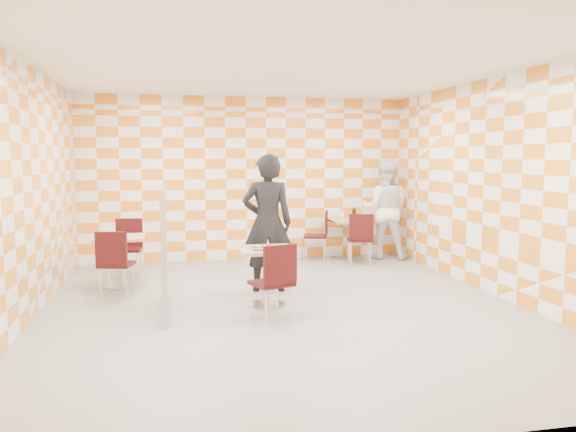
# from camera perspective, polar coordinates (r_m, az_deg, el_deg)

# --- Properties ---
(room_shell) EXTENTS (7.00, 7.00, 7.00)m
(room_shell) POSITION_cam_1_polar(r_m,az_deg,el_deg) (7.49, -1.29, 2.92)
(room_shell) COLOR gray
(room_shell) RESTS_ON ground
(main_table) EXTENTS (0.70, 0.70, 0.75)m
(main_table) POSITION_cam_1_polar(r_m,az_deg,el_deg) (7.18, -2.21, -5.20)
(main_table) COLOR tan
(main_table) RESTS_ON ground
(second_table) EXTENTS (0.70, 0.70, 0.75)m
(second_table) POSITION_cam_1_polar(r_m,az_deg,el_deg) (10.47, 6.23, -1.69)
(second_table) COLOR tan
(second_table) RESTS_ON ground
(empty_table) EXTENTS (0.70, 0.70, 0.75)m
(empty_table) POSITION_cam_1_polar(r_m,az_deg,el_deg) (8.59, -16.69, -3.59)
(empty_table) COLOR tan
(empty_table) RESTS_ON ground
(chair_main_front) EXTENTS (0.54, 0.55, 0.92)m
(chair_main_front) POSITION_cam_1_polar(r_m,az_deg,el_deg) (6.43, -1.28, -6.19)
(chair_main_front) COLOR black
(chair_main_front) RESTS_ON ground
(chair_second_front) EXTENTS (0.51, 0.51, 0.92)m
(chair_second_front) POSITION_cam_1_polar(r_m,az_deg,el_deg) (9.90, 7.37, -1.94)
(chair_second_front) COLOR black
(chair_second_front) RESTS_ON ground
(chair_second_side) EXTENTS (0.54, 0.53, 0.92)m
(chair_second_side) POSITION_cam_1_polar(r_m,az_deg,el_deg) (10.36, 3.34, -1.55)
(chair_second_side) COLOR black
(chair_second_side) RESTS_ON ground
(chair_empty_near) EXTENTS (0.51, 0.51, 0.92)m
(chair_empty_near) POSITION_cam_1_polar(r_m,az_deg,el_deg) (7.90, -17.25, -4.18)
(chair_empty_near) COLOR black
(chair_empty_near) RESTS_ON ground
(chair_empty_far) EXTENTS (0.46, 0.46, 0.92)m
(chair_empty_far) POSITION_cam_1_polar(r_m,az_deg,el_deg) (9.30, -15.90, -2.63)
(chair_empty_far) COLOR black
(chair_empty_far) RESTS_ON ground
(partition) EXTENTS (0.08, 1.38, 1.55)m
(partition) POSITION_cam_1_polar(r_m,az_deg,el_deg) (6.96, -12.51, -3.35)
(partition) COLOR white
(partition) RESTS_ON ground
(man_dark) EXTENTS (0.76, 0.54, 1.95)m
(man_dark) POSITION_cam_1_polar(r_m,az_deg,el_deg) (7.95, -2.11, -0.71)
(man_dark) COLOR black
(man_dark) RESTS_ON ground
(man_white) EXTENTS (1.11, 1.00, 1.86)m
(man_white) POSITION_cam_1_polar(r_m,az_deg,el_deg) (10.65, 9.81, 0.67)
(man_white) COLOR white
(man_white) RESTS_ON ground
(pizza_on_foil) EXTENTS (0.40, 0.40, 0.04)m
(pizza_on_foil) POSITION_cam_1_polar(r_m,az_deg,el_deg) (7.12, -2.19, -3.18)
(pizza_on_foil) COLOR silver
(pizza_on_foil) RESTS_ON main_table
(sport_bottle) EXTENTS (0.06, 0.06, 0.20)m
(sport_bottle) POSITION_cam_1_polar(r_m,az_deg,el_deg) (10.52, 5.54, 0.16)
(sport_bottle) COLOR white
(sport_bottle) RESTS_ON second_table
(soda_bottle) EXTENTS (0.07, 0.07, 0.23)m
(soda_bottle) POSITION_cam_1_polar(r_m,az_deg,el_deg) (10.52, 6.73, 0.23)
(soda_bottle) COLOR black
(soda_bottle) RESTS_ON second_table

